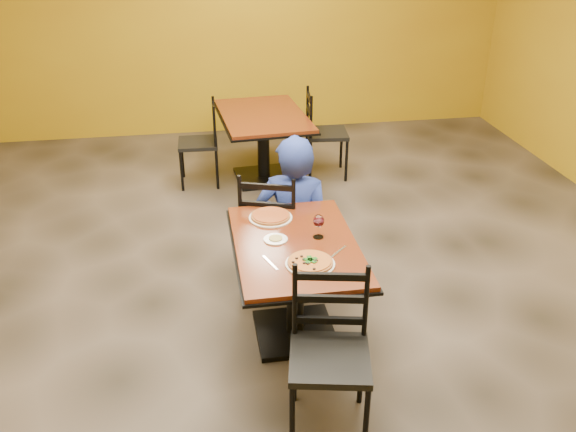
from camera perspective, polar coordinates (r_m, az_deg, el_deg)
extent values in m
cube|color=black|center=(4.87, -0.36, -7.32)|extent=(7.00, 8.00, 0.01)
cube|color=#B28F13|center=(8.09, -5.09, 18.07)|extent=(7.00, 0.01, 3.00)
cube|color=maroon|center=(4.06, 0.72, -2.69)|extent=(0.80, 1.20, 0.03)
cube|color=black|center=(4.08, 0.71, -3.00)|extent=(0.83, 1.23, 0.02)
cylinder|color=black|center=(4.26, 0.69, -6.96)|extent=(0.12, 0.12, 0.66)
cube|color=black|center=(4.46, 0.66, -10.69)|extent=(0.55, 0.55, 0.04)
cube|color=maroon|center=(6.63, -2.35, 9.33)|extent=(0.97, 1.36, 0.03)
cube|color=black|center=(6.64, -2.35, 9.11)|extent=(1.00, 1.40, 0.02)
cylinder|color=black|center=(6.75, -2.29, 6.38)|extent=(0.13, 0.13, 0.66)
cube|color=black|center=(6.88, -2.24, 3.66)|extent=(0.64, 0.64, 0.04)
imported|color=navy|center=(4.82, 0.57, 0.68)|extent=(0.70, 0.56, 1.22)
cylinder|color=white|center=(3.82, 2.07, -4.47)|extent=(0.31, 0.31, 0.01)
cylinder|color=#8B330A|center=(3.81, 2.07, -4.26)|extent=(0.28, 0.28, 0.02)
cylinder|color=white|center=(4.37, -1.63, -0.16)|extent=(0.31, 0.31, 0.01)
cylinder|color=#B16022|center=(4.36, -1.63, 0.03)|extent=(0.28, 0.28, 0.02)
cylinder|color=white|center=(4.09, -1.16, -2.17)|extent=(0.16, 0.16, 0.01)
cylinder|color=tan|center=(4.08, -1.16, -2.06)|extent=(0.09, 0.09, 0.01)
cube|color=silver|center=(3.84, -1.66, -4.36)|extent=(0.08, 0.18, 0.00)
cube|color=silver|center=(3.96, 4.60, -3.40)|extent=(0.16, 0.16, 0.00)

